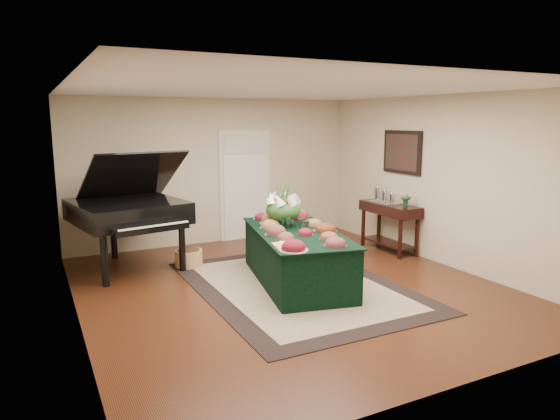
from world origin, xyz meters
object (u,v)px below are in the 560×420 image
buffet_table (297,257)px  grand_piano (128,210)px  floral_centerpiece (283,205)px  mahogany_sideboard (390,215)px

buffet_table → grand_piano: grand_piano is taller
buffet_table → floral_centerpiece: floral_centerpiece is taller
floral_centerpiece → mahogany_sideboard: size_ratio=0.44×
floral_centerpiece → buffet_table: bearing=-87.5°
buffet_table → floral_centerpiece: 0.79m
grand_piano → mahogany_sideboard: 4.42m
buffet_table → floral_centerpiece: size_ratio=4.69×
buffet_table → floral_centerpiece: (-0.02, 0.38, 0.69)m
floral_centerpiece → mahogany_sideboard: (2.33, 0.42, -0.41)m
buffet_table → grand_piano: 2.74m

